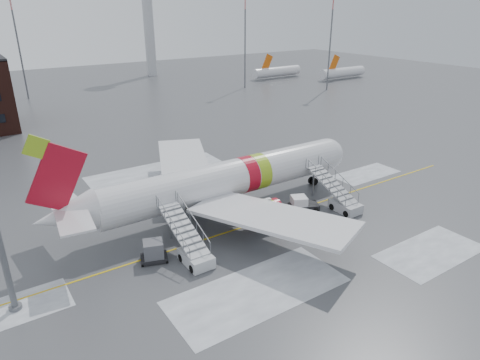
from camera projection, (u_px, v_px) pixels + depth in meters
ground at (248, 220)px, 43.42m from camera, size 260.00×260.00×0.00m
airliner at (222, 181)px, 44.04m from camera, size 35.03×32.97×11.18m
airstair_fwd at (340, 199)px, 45.45m from camera, size 2.05×7.70×3.48m
airstair_aft at (192, 249)px, 36.29m from camera, size 2.05×7.70×3.48m
pushback_tug at (302, 205)px, 44.88m from camera, size 3.45×3.11×1.74m
uld_container at (154, 252)px, 36.20m from camera, size 2.65×2.27×1.83m
control_tower at (148, 10)px, 124.76m from camera, size 6.40×6.40×30.00m
light_mast_far_ne at (245, 32)px, 107.41m from camera, size 1.20×1.20×24.25m
light_mast_far_n at (17, 36)px, 94.03m from camera, size 1.20×1.20×24.25m
light_mast_far_e at (331, 33)px, 104.87m from camera, size 1.20×1.20×24.25m
distant_aircraft at (299, 79)px, 124.74m from camera, size 35.00×18.00×8.00m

